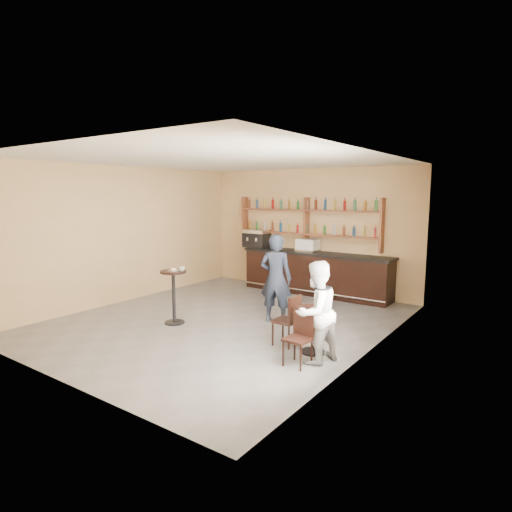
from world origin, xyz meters
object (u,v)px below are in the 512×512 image
Objects in this scene: pastry_case at (308,245)px; cafe_table at (313,331)px; espresso_machine at (257,238)px; man_main at (276,278)px; chair_west at (286,320)px; patron_second at (316,312)px; pedestal_table at (174,297)px; bar_counter at (316,273)px; chair_south at (298,339)px.

pastry_case reaches higher than cafe_table.
espresso_machine is 1.27× the size of pastry_case.
man_main reaches higher than espresso_machine.
chair_west is 0.56× the size of patron_second.
pedestal_table is 3.01m from cafe_table.
pastry_case is (1.60, 0.00, -0.08)m from espresso_machine.
bar_counter reaches higher than chair_west.
chair_west reaches higher than chair_south.
bar_counter is 7.37× the size of pastry_case.
bar_counter is at bearing -97.67° from man_main.
chair_west is at bearing -49.52° from espresso_machine.
pedestal_table reaches higher than chair_west.
pedestal_table is 3.09m from chair_south.
man_main is at bearing 134.49° from chair_south.
pastry_case is 0.73× the size of cafe_table.
espresso_machine reaches higher than chair_west.
espresso_machine is at bearing 100.44° from pedestal_table.
chair_south is at bearing -7.98° from pedestal_table.
cafe_table is 0.85× the size of chair_west.
patron_second reaches higher than espresso_machine.
pastry_case is at bearing 76.97° from pedestal_table.
bar_counter is 4.14m from cafe_table.
chair_south is 0.53× the size of patron_second.
chair_west is (0.86, -1.02, -0.45)m from man_main.
chair_south is at bearing -85.24° from cafe_table.
patron_second is at bearing -62.66° from bar_counter.
man_main is 1.41m from chair_west.
bar_counter is at bearing -158.99° from chair_west.
pedestal_table is 3.22m from patron_second.
bar_counter is 5.81× the size of espresso_machine.
pastry_case is 4.87m from chair_south.
bar_counter is 2.24× the size of man_main.
pastry_case is at bearing -0.54° from espresso_machine.
man_main is 2.12× the size of chair_south.
man_main reaches higher than chair_west.
pastry_case is at bearing 180.00° from bar_counter.
pastry_case reaches higher than chair_west.
patron_second reaches higher than bar_counter.
bar_counter is 4.53m from patron_second.
espresso_machine is at bearing 135.21° from cafe_table.
cafe_table is (2.11, -3.69, -0.87)m from pastry_case.
cafe_table is at bearing 98.12° from chair_south.
man_main is (0.70, -2.62, -0.35)m from pastry_case.
chair_south is at bearing 43.76° from chair_west.
patron_second is (3.21, -0.15, 0.25)m from pedestal_table.
espresso_machine is 5.64m from patron_second.
bar_counter is 4.70m from chair_south.
pastry_case is at bearing -155.73° from chair_west.
man_main reaches higher than pastry_case.
chair_south reaches higher than cafe_table.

